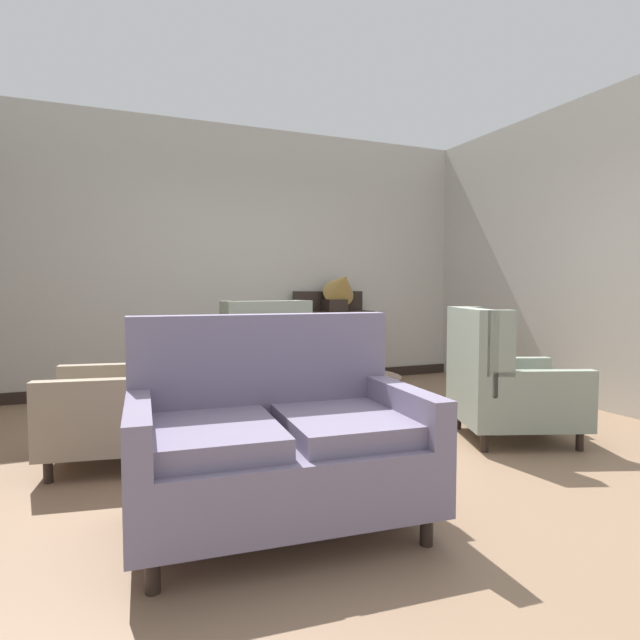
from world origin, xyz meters
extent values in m
plane|color=#896B51|center=(0.00, 0.00, 0.00)|extent=(8.01, 8.01, 0.00)
cube|color=#BCB7AD|center=(0.00, 2.74, 1.51)|extent=(5.88, 0.08, 3.02)
cube|color=#BCB7AD|center=(2.86, 0.82, 1.51)|extent=(0.08, 3.84, 3.02)
cube|color=black|center=(0.00, 2.69, 0.06)|extent=(5.72, 0.03, 0.12)
cylinder|color=black|center=(0.13, 0.32, 0.47)|extent=(0.94, 0.94, 0.04)
cylinder|color=black|center=(0.13, 0.32, 0.25)|extent=(0.10, 0.10, 0.41)
cube|color=black|center=(0.35, 0.32, 0.04)|extent=(0.28, 0.07, 0.07)
cube|color=black|center=(0.01, 0.50, 0.04)|extent=(0.21, 0.26, 0.07)
cube|color=black|center=(0.01, 0.13, 0.04)|extent=(0.20, 0.27, 0.07)
cylinder|color=brown|center=(0.09, 0.35, 0.50)|extent=(0.08, 0.08, 0.02)
ellipsoid|color=brown|center=(0.09, 0.35, 0.62)|extent=(0.15, 0.15, 0.22)
cylinder|color=brown|center=(0.09, 0.35, 0.78)|extent=(0.05, 0.05, 0.09)
torus|color=brown|center=(0.09, 0.35, 0.82)|extent=(0.09, 0.09, 0.02)
cube|color=slate|center=(-0.79, -0.97, 0.29)|extent=(1.45, 0.98, 0.31)
cube|color=slate|center=(-0.77, -0.61, 0.74)|extent=(1.39, 0.25, 0.57)
cube|color=slate|center=(-1.10, -0.99, 0.50)|extent=(0.60, 0.71, 0.10)
cube|color=slate|center=(-0.49, -1.04, 0.50)|extent=(0.60, 0.71, 0.10)
cube|color=slate|center=(-1.43, -0.97, 0.56)|extent=(0.17, 0.78, 0.22)
cube|color=slate|center=(-0.16, -1.07, 0.56)|extent=(0.17, 0.78, 0.22)
cylinder|color=black|center=(-1.41, -1.28, 0.07)|extent=(0.06, 0.06, 0.14)
cylinder|color=black|center=(-0.23, -1.37, 0.07)|extent=(0.06, 0.06, 0.14)
cylinder|color=black|center=(-1.36, -0.57, 0.07)|extent=(0.06, 0.06, 0.14)
cylinder|color=black|center=(-0.18, -0.67, 0.07)|extent=(0.06, 0.06, 0.14)
cube|color=gray|center=(1.37, -0.21, 0.27)|extent=(1.08, 1.04, 0.26)
cube|color=gray|center=(1.04, -0.08, 0.71)|extent=(0.41, 0.79, 0.61)
cube|color=gray|center=(1.00, -0.44, 0.78)|extent=(0.22, 0.16, 0.46)
cube|color=gray|center=(1.24, 0.21, 0.78)|extent=(0.22, 0.16, 0.46)
cube|color=gray|center=(1.30, -0.55, 0.49)|extent=(0.74, 0.36, 0.18)
cube|color=gray|center=(1.54, 0.09, 0.49)|extent=(0.74, 0.36, 0.18)
cylinder|color=black|center=(1.59, -0.63, 0.07)|extent=(0.06, 0.06, 0.14)
cylinder|color=black|center=(1.81, -0.04, 0.07)|extent=(0.06, 0.06, 0.14)
cylinder|color=black|center=(0.94, -0.38, 0.07)|extent=(0.06, 0.06, 0.14)
cylinder|color=black|center=(1.16, 0.21, 0.07)|extent=(0.06, 0.06, 0.14)
cube|color=gray|center=(-0.20, 1.49, 0.29)|extent=(0.85, 0.85, 0.30)
cube|color=gray|center=(-0.17, 1.16, 0.74)|extent=(0.80, 0.20, 0.61)
cube|color=gray|center=(0.17, 1.28, 0.82)|extent=(0.12, 0.21, 0.46)
cube|color=gray|center=(-0.52, 1.22, 0.82)|extent=(0.12, 0.21, 0.46)
cube|color=gray|center=(0.15, 1.56, 0.55)|extent=(0.15, 0.69, 0.23)
cube|color=gray|center=(-0.54, 1.51, 0.55)|extent=(0.15, 0.69, 0.23)
cylinder|color=black|center=(0.09, 1.82, 0.07)|extent=(0.06, 0.06, 0.14)
cylinder|color=black|center=(-0.54, 1.77, 0.07)|extent=(0.06, 0.06, 0.14)
cylinder|color=black|center=(0.14, 1.20, 0.07)|extent=(0.06, 0.06, 0.14)
cylinder|color=black|center=(-0.49, 1.15, 0.07)|extent=(0.06, 0.06, 0.14)
cube|color=gray|center=(-1.49, 0.40, 0.28)|extent=(0.95, 0.90, 0.29)
cube|color=gray|center=(-1.14, 0.34, 0.69)|extent=(0.27, 0.78, 0.52)
cube|color=gray|center=(-1.18, 0.69, 0.75)|extent=(0.21, 0.13, 0.40)
cube|color=gray|center=(-1.29, 0.03, 0.75)|extent=(0.21, 0.13, 0.40)
cube|color=gray|center=(-1.48, 0.74, 0.52)|extent=(0.74, 0.22, 0.19)
cube|color=gray|center=(-1.59, 0.08, 0.52)|extent=(0.74, 0.22, 0.19)
cylinder|color=black|center=(-1.77, 0.76, 0.07)|extent=(0.06, 0.06, 0.14)
cylinder|color=black|center=(-1.87, 0.16, 0.07)|extent=(0.06, 0.06, 0.14)
cylinder|color=black|center=(-1.10, 0.64, 0.07)|extent=(0.06, 0.06, 0.14)
cylinder|color=black|center=(-1.20, 0.04, 0.07)|extent=(0.06, 0.06, 0.14)
cylinder|color=black|center=(1.71, 0.66, 0.66)|extent=(0.47, 0.47, 0.03)
cylinder|color=black|center=(1.71, 0.66, 0.32)|extent=(0.07, 0.07, 0.65)
cylinder|color=black|center=(1.71, 0.66, 0.02)|extent=(0.31, 0.31, 0.04)
cube|color=black|center=(1.04, 2.44, 0.49)|extent=(0.92, 0.37, 0.79)
cube|color=black|center=(1.04, 2.61, 1.01)|extent=(0.92, 0.04, 0.24)
cube|color=black|center=(0.63, 2.31, 0.05)|extent=(0.06, 0.06, 0.10)
cube|color=black|center=(1.45, 2.31, 0.05)|extent=(0.06, 0.06, 0.10)
cube|color=black|center=(0.63, 2.58, 0.05)|extent=(0.06, 0.06, 0.10)
cube|color=black|center=(1.45, 2.58, 0.05)|extent=(0.06, 0.06, 0.10)
cube|color=black|center=(1.04, 2.42, 0.96)|extent=(0.24, 0.24, 0.14)
cone|color=#B28942|center=(1.10, 2.34, 1.20)|extent=(0.44, 0.54, 0.51)
camera|label=1|loc=(-1.59, -3.33, 1.16)|focal=29.73mm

